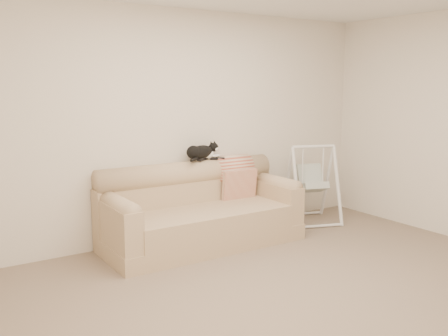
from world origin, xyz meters
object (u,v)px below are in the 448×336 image
(remote_a, at_px, (203,159))
(sofa, at_px, (199,213))
(baby_swing, at_px, (312,183))
(remote_b, at_px, (217,158))
(tuxedo_cat, at_px, (202,152))

(remote_a, bearing_deg, sofa, -128.42)
(remote_a, distance_m, baby_swing, 1.57)
(remote_a, xyz_separation_m, baby_swing, (1.49, -0.25, -0.41))
(remote_b, relative_size, tuxedo_cat, 0.35)
(remote_a, bearing_deg, tuxedo_cat, -157.05)
(baby_swing, bearing_deg, tuxedo_cat, 170.77)
(sofa, bearing_deg, baby_swing, -0.25)
(sofa, distance_m, tuxedo_cat, 0.71)
(tuxedo_cat, relative_size, baby_swing, 0.50)
(sofa, height_order, remote_b, remote_b)
(sofa, height_order, remote_a, remote_a)
(remote_a, relative_size, remote_b, 1.01)
(sofa, bearing_deg, remote_a, 51.58)
(sofa, xyz_separation_m, baby_swing, (1.68, -0.01, 0.15))
(remote_b, distance_m, baby_swing, 1.39)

